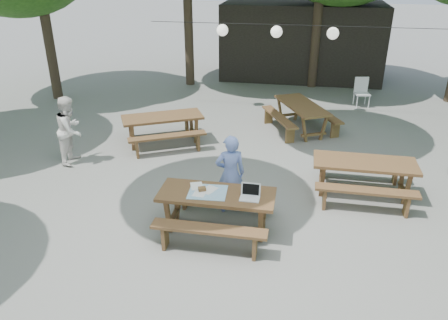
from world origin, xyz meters
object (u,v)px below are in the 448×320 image
Objects in this scene: main_picnic_table at (217,211)px; second_person at (70,130)px; picnic_table_nw at (163,129)px; woman at (230,174)px; plastic_chair at (361,98)px.

main_picnic_table is 1.26× the size of second_person.
picnic_table_nw is 2.28m from second_person.
picnic_table_nw is 3.66m from woman.
second_person reaches higher than picnic_table_nw.
picnic_table_nw is at bearing -70.55° from woman.
picnic_table_nw is 1.57× the size of woman.
woman is at bearing -125.12° from plastic_chair.
main_picnic_table is 4.46m from second_person.
plastic_chair is (3.09, 7.00, -0.51)m from woman.
woman is 4.25m from second_person.
second_person reaches higher than plastic_chair.
woman is at bearing 80.78° from main_picnic_table.
woman is at bearing -113.98° from second_person.
main_picnic_table is 1.30× the size of woman.
woman reaches higher than plastic_chair.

